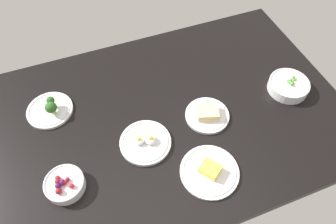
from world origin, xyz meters
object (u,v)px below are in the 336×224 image
object	(u,v)px
plate_broccoli	(50,109)
plate_eggs	(145,142)
plate_sandwich	(207,114)
bowl_berries	(65,184)
bowl_peas	(289,86)
plate_cheese	(210,171)

from	to	relation	value
plate_broccoli	plate_eggs	bearing A→B (deg)	-41.80
plate_sandwich	plate_eggs	xyz separation A→B (cm)	(-27.42, -3.09, -0.27)
bowl_berries	bowl_peas	bearing A→B (deg)	6.16
plate_broccoli	bowl_peas	world-z (taller)	plate_broccoli
plate_broccoli	bowl_peas	size ratio (longest dim) A/B	1.09
plate_broccoli	bowl_peas	bearing A→B (deg)	-14.12
plate_cheese	plate_broccoli	size ratio (longest dim) A/B	1.14
plate_sandwich	plate_cheese	size ratio (longest dim) A/B	0.83
plate_sandwich	bowl_peas	distance (cm)	38.52
plate_broccoli	bowl_berries	world-z (taller)	plate_broccoli
plate_eggs	plate_cheese	bearing A→B (deg)	-47.86
plate_sandwich	bowl_peas	world-z (taller)	bowl_peas
bowl_peas	plate_eggs	bearing A→B (deg)	-176.77
plate_sandwich	plate_eggs	world-z (taller)	same
plate_eggs	plate_broccoli	bearing A→B (deg)	138.20
plate_cheese	bowl_peas	world-z (taller)	bowl_peas
plate_cheese	bowl_peas	distance (cm)	53.56
plate_cheese	bowl_peas	xyz separation A→B (cm)	(48.22, 23.27, 1.60)
plate_broccoli	bowl_berries	bearing A→B (deg)	-89.64
plate_eggs	bowl_peas	size ratio (longest dim) A/B	1.15
plate_eggs	bowl_berries	bearing A→B (deg)	-167.80
bowl_berries	plate_eggs	bearing A→B (deg)	12.20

